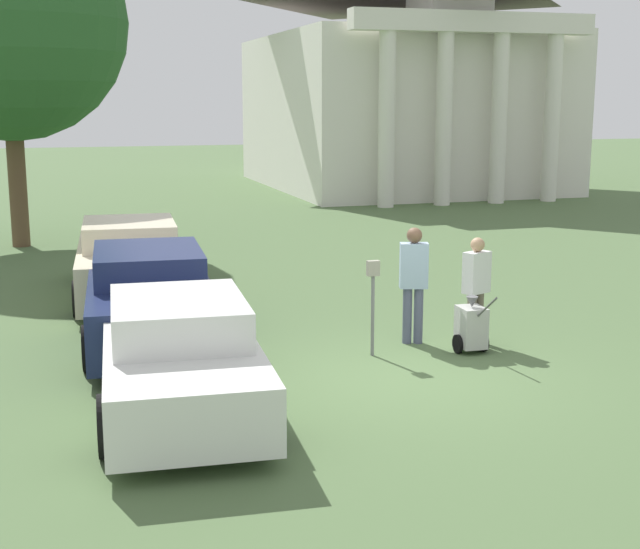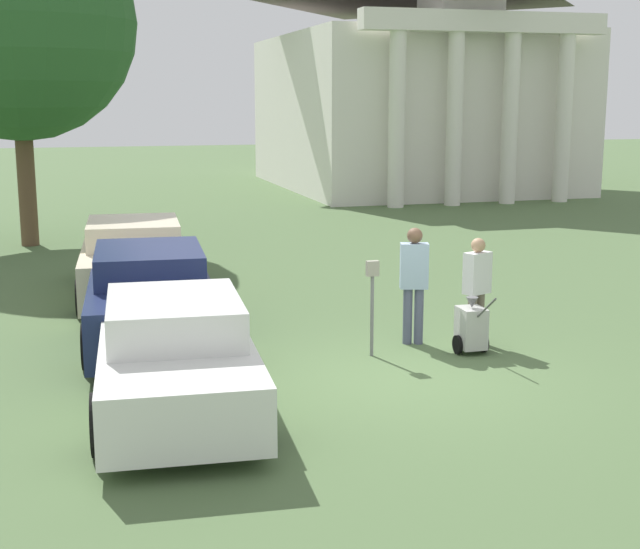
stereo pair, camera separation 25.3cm
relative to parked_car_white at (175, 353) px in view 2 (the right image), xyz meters
The scene contains 10 objects.
ground_plane 3.16m from the parked_car_white, ahead, with size 120.00×120.00×0.00m, color #4C663D.
parked_car_white is the anchor object (origin of this frame).
parked_car_navy 3.23m from the parked_car_white, 90.00° to the left, with size 2.20×5.17×1.45m.
parked_car_cream 6.40m from the parked_car_white, 90.00° to the left, with size 2.26×5.05×1.46m.
parking_meter 3.29m from the parked_car_white, 23.73° to the left, with size 0.18×0.09×1.41m.
person_worker 4.22m from the parked_car_white, 24.81° to the left, with size 0.47×0.33×1.79m.
person_supervisor 4.95m from the parked_car_white, 17.25° to the left, with size 0.47×0.37×1.64m.
equipment_cart 4.58m from the parked_car_white, 13.28° to the left, with size 0.47×0.99×1.00m.
church 28.20m from the parked_car_white, 62.41° to the left, with size 10.77×13.76×23.67m.
shade_tree 14.13m from the parked_car_white, 99.25° to the left, with size 5.81×5.81×8.44m.
Camera 2 is at (-4.23, -10.79, 3.70)m, focal length 50.00 mm.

